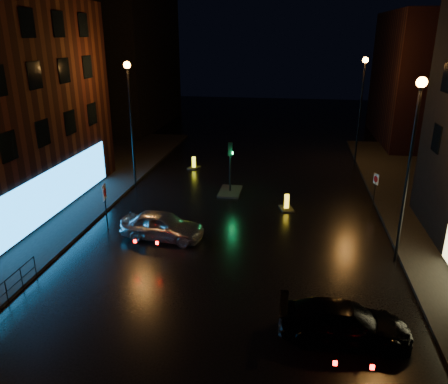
% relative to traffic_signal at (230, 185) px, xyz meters
% --- Properties ---
extents(ground, '(120.00, 120.00, 0.00)m').
position_rel_traffic_signal_xyz_m(ground, '(1.20, -14.00, -0.50)').
color(ground, black).
rests_on(ground, ground).
extents(building_far_left, '(8.00, 16.00, 14.00)m').
position_rel_traffic_signal_xyz_m(building_far_left, '(-14.80, 21.00, 6.50)').
color(building_far_left, black).
rests_on(building_far_left, ground).
extents(building_far_right, '(8.00, 14.00, 12.00)m').
position_rel_traffic_signal_xyz_m(building_far_right, '(16.20, 18.00, 5.50)').
color(building_far_right, black).
rests_on(building_far_right, ground).
extents(street_lamp_lfar, '(0.44, 0.44, 8.37)m').
position_rel_traffic_signal_xyz_m(street_lamp_lfar, '(-6.60, -0.00, 5.06)').
color(street_lamp_lfar, black).
rests_on(street_lamp_lfar, ground).
extents(street_lamp_rnear, '(0.44, 0.44, 8.37)m').
position_rel_traffic_signal_xyz_m(street_lamp_rnear, '(9.00, -8.00, 5.06)').
color(street_lamp_rnear, black).
rests_on(street_lamp_rnear, ground).
extents(street_lamp_rfar, '(0.44, 0.44, 8.37)m').
position_rel_traffic_signal_xyz_m(street_lamp_rfar, '(9.00, 8.00, 5.06)').
color(street_lamp_rfar, black).
rests_on(street_lamp_rfar, ground).
extents(traffic_signal, '(1.40, 2.40, 3.45)m').
position_rel_traffic_signal_xyz_m(traffic_signal, '(0.00, 0.00, 0.00)').
color(traffic_signal, black).
rests_on(traffic_signal, ground).
extents(silver_hatchback, '(4.43, 2.15, 1.46)m').
position_rel_traffic_signal_xyz_m(silver_hatchback, '(-2.43, -7.46, 0.23)').
color(silver_hatchback, '#B7BBBF').
rests_on(silver_hatchback, ground).
extents(dark_sedan, '(4.52, 1.85, 1.31)m').
position_rel_traffic_signal_xyz_m(dark_sedan, '(6.06, -14.10, 0.15)').
color(dark_sedan, black).
rests_on(dark_sedan, ground).
extents(bollard_near, '(1.00, 1.25, 0.96)m').
position_rel_traffic_signal_xyz_m(bollard_near, '(3.80, -2.44, -0.29)').
color(bollard_near, black).
rests_on(bollard_near, ground).
extents(bollard_far, '(0.98, 1.22, 0.93)m').
position_rel_traffic_signal_xyz_m(bollard_far, '(-3.63, 5.06, -0.30)').
color(bollard_far, black).
rests_on(bollard_far, ground).
extents(road_sign_left, '(0.18, 0.60, 2.49)m').
position_rel_traffic_signal_xyz_m(road_sign_left, '(-5.77, -6.72, 1.37)').
color(road_sign_left, black).
rests_on(road_sign_left, ground).
extents(road_sign_right, '(0.24, 0.47, 2.02)m').
position_rel_traffic_signal_xyz_m(road_sign_right, '(9.10, -0.84, 1.01)').
color(road_sign_right, black).
rests_on(road_sign_right, ground).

